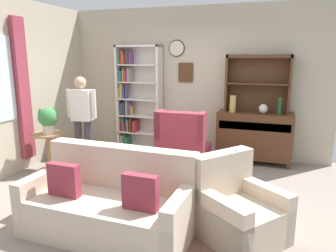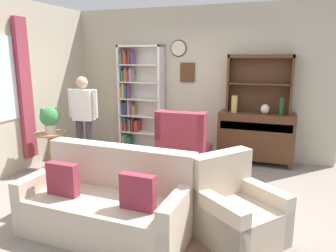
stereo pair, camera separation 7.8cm
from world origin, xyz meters
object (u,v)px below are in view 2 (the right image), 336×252
object	(u,v)px
couch_floral	(109,204)
sideboard	(256,136)
potted_plant_large	(50,118)
coffee_table	(144,176)
vase_round	(265,109)
potted_plant_small	(60,167)
bottle_wine	(281,106)
vase_tall	(234,104)
bookshelf	(138,99)
book_stack	(146,169)
armchair_floral	(236,213)
person_reading	(84,115)
wingback_chair	(184,150)
plant_stand	(51,147)
sideboard_hutch	(260,76)

from	to	relation	value
couch_floral	sideboard	bearing A→B (deg)	65.44
potted_plant_large	coffee_table	size ratio (longest dim) A/B	0.54
vase_round	potted_plant_small	distance (m)	3.52
coffee_table	potted_plant_small	bearing A→B (deg)	168.42
bottle_wine	vase_tall	bearing A→B (deg)	179.34
vase_round	bottle_wine	size ratio (longest dim) A/B	0.57
bookshelf	bottle_wine	world-z (taller)	bookshelf
bottle_wine	book_stack	xyz separation A→B (m)	(-1.60, -2.00, -0.62)
bookshelf	coffee_table	bearing A→B (deg)	-63.51
armchair_floral	person_reading	bearing A→B (deg)	153.08
wingback_chair	coffee_table	world-z (taller)	wingback_chair
plant_stand	sideboard	bearing A→B (deg)	25.22
vase_round	armchair_floral	world-z (taller)	vase_round
vase_round	book_stack	size ratio (longest dim) A/B	0.77
sideboard_hutch	vase_round	world-z (taller)	sideboard_hutch
sideboard	plant_stand	bearing A→B (deg)	-154.78
sideboard	person_reading	size ratio (longest dim) A/B	0.83
sideboard_hutch	vase_round	bearing A→B (deg)	-53.52
sideboard	armchair_floral	world-z (taller)	sideboard
wingback_chair	potted_plant_small	world-z (taller)	wingback_chair
vase_round	book_stack	distance (m)	2.49
wingback_chair	coffee_table	bearing A→B (deg)	-98.10
couch_floral	plant_stand	bearing A→B (deg)	144.11
bookshelf	book_stack	distance (m)	2.52
sideboard	vase_tall	bearing A→B (deg)	-168.37
vase_round	wingback_chair	size ratio (longest dim) A/B	0.16
bookshelf	vase_round	size ratio (longest dim) A/B	12.35
plant_stand	potted_plant_large	bearing A→B (deg)	-26.52
bookshelf	coffee_table	distance (m)	2.54
sideboard	coffee_table	distance (m)	2.45
potted_plant_small	book_stack	bearing A→B (deg)	-10.76
person_reading	sideboard_hutch	bearing A→B (deg)	24.22
bottle_wine	potted_plant_small	bearing A→B (deg)	-152.25
sideboard	plant_stand	world-z (taller)	sideboard
vase_tall	coffee_table	distance (m)	2.31
sideboard	potted_plant_large	world-z (taller)	potted_plant_large
bookshelf	wingback_chair	world-z (taller)	bookshelf
sideboard_hutch	coffee_table	bearing A→B (deg)	-119.31
person_reading	vase_tall	bearing A→B (deg)	23.94
couch_floral	bookshelf	bearing A→B (deg)	108.93
potted_plant_large	bottle_wine	bearing A→B (deg)	22.14
plant_stand	coffee_table	distance (m)	2.06
sideboard_hutch	book_stack	distance (m)	2.74
bookshelf	plant_stand	size ratio (longest dim) A/B	3.26
plant_stand	potted_plant_small	world-z (taller)	plant_stand
sideboard	potted_plant_small	size ratio (longest dim) A/B	4.17
vase_tall	book_stack	xyz separation A→B (m)	(-0.82, -2.01, -0.62)
armchair_floral	book_stack	xyz separation A→B (m)	(-1.23, 0.48, 0.16)
vase_tall	bookshelf	bearing A→B (deg)	175.18
bottle_wine	potted_plant_large	size ratio (longest dim) A/B	0.69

